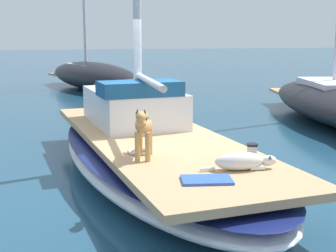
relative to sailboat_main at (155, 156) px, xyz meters
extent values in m
plane|color=navy|center=(0.00, 0.00, -0.34)|extent=(120.00, 120.00, 0.00)
ellipsoid|color=white|center=(0.00, 0.00, -0.06)|extent=(3.47, 7.48, 0.56)
ellipsoid|color=navy|center=(0.00, 0.00, 0.12)|extent=(3.49, 7.51, 0.08)
cube|color=tan|center=(0.00, 0.00, 0.27)|extent=(2.95, 6.84, 0.10)
cylinder|color=silver|center=(-0.12, -0.21, 1.22)|extent=(0.10, 2.20, 0.10)
cube|color=silver|center=(-0.17, 1.19, 0.62)|extent=(1.69, 2.37, 0.60)
cube|color=navy|center=(-0.17, 0.42, 1.04)|extent=(1.41, 0.88, 0.24)
ellipsoid|color=tan|center=(-0.39, -1.32, 0.77)|extent=(0.34, 0.56, 0.22)
cylinder|color=tan|center=(-0.38, -1.51, 0.51)|extent=(0.07, 0.07, 0.38)
cylinder|color=tan|center=(-0.50, -1.48, 0.51)|extent=(0.07, 0.07, 0.38)
cylinder|color=tan|center=(-0.29, -1.16, 0.51)|extent=(0.07, 0.07, 0.38)
cylinder|color=tan|center=(-0.41, -1.13, 0.51)|extent=(0.07, 0.07, 0.38)
cylinder|color=tan|center=(-0.45, -1.55, 0.88)|extent=(0.15, 0.21, 0.19)
ellipsoid|color=tan|center=(-0.48, -1.67, 0.94)|extent=(0.18, 0.25, 0.13)
cone|color=#45331C|center=(-0.44, -1.68, 1.00)|extent=(0.05, 0.05, 0.06)
cone|color=#45331C|center=(-0.53, -1.65, 1.00)|extent=(0.05, 0.05, 0.06)
torus|color=black|center=(-0.45, -1.55, 0.88)|extent=(0.16, 0.15, 0.10)
cylinder|color=tan|center=(-0.31, -0.97, 0.80)|extent=(0.10, 0.23, 0.12)
ellipsoid|color=silver|center=(0.62, -2.14, 0.43)|extent=(0.61, 0.29, 0.22)
ellipsoid|color=silver|center=(0.99, -2.16, 0.42)|extent=(0.21, 0.14, 0.13)
cone|color=#504E4A|center=(1.00, -2.11, 0.48)|extent=(0.05, 0.05, 0.05)
cone|color=#504E4A|center=(0.99, -2.20, 0.48)|extent=(0.05, 0.05, 0.05)
cylinder|color=silver|center=(0.84, -2.09, 0.35)|extent=(0.18, 0.06, 0.06)
cylinder|color=silver|center=(0.83, -2.21, 0.35)|extent=(0.18, 0.06, 0.06)
cylinder|color=silver|center=(0.24, -2.12, 0.35)|extent=(0.18, 0.05, 0.04)
cylinder|color=#B7B7BC|center=(0.96, -1.71, 0.36)|extent=(0.16, 0.16, 0.08)
cylinder|color=#B7B7BC|center=(0.96, -1.71, 0.45)|extent=(0.13, 0.13, 0.10)
cylinder|color=black|center=(0.96, -1.71, 0.52)|extent=(0.15, 0.15, 0.03)
torus|color=beige|center=(-0.42, -1.06, 0.35)|extent=(0.32, 0.32, 0.04)
cube|color=blue|center=(0.12, -2.49, 0.34)|extent=(0.60, 0.43, 0.03)
ellipsoid|color=black|center=(-0.16, 12.49, 0.22)|extent=(4.27, 7.20, 1.10)
cube|color=tan|center=(-0.16, 12.49, 0.11)|extent=(3.66, 6.41, 0.08)
cube|color=silver|center=(-0.34, 12.98, 0.41)|extent=(1.75, 2.33, 0.52)
cube|color=maroon|center=(0.25, 11.35, 0.33)|extent=(1.66, 2.30, 0.36)
camera|label=1|loc=(-1.42, -7.53, 1.95)|focal=52.65mm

